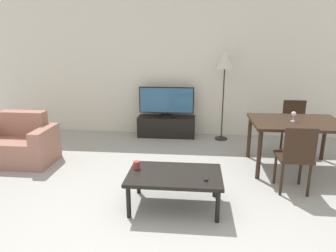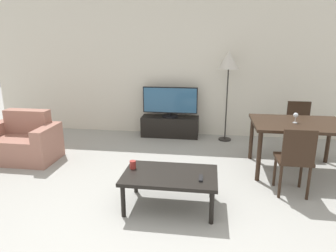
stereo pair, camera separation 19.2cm
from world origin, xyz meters
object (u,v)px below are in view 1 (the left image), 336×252
Objects in this scene: remote_primary at (206,178)px; armchair at (19,145)px; tv at (166,102)px; wine_glass_left at (294,114)px; coffee_table at (175,177)px; dining_chair_near at (296,155)px; dining_chair_far at (295,123)px; cup_white_near at (136,165)px; dining_table at (296,127)px; tv_stand at (166,126)px; floor_lamp at (225,63)px.

armchair is at bearing 157.59° from remote_primary.
wine_glass_left is at bearing -36.11° from tv.
coffee_table is 1.53m from dining_chair_near.
dining_chair_far is 6.00× the size of wine_glass_left.
coffee_table is 2.77m from dining_chair_far.
remote_primary is at bearing -12.45° from cup_white_near.
dining_chair_near is 1.00× the size of dining_chair_far.
tv is 2.59m from cup_white_near.
dining_chair_far reaches higher than dining_table.
wine_glass_left is at bearing 46.16° from remote_primary.
armchair reaches higher than tv_stand.
dining_chair_far is (0.22, 0.77, -0.15)m from dining_table.
tv_stand is (2.16, 1.57, -0.09)m from armchair.
cup_white_near is at bearing -25.93° from armchair.
coffee_table is at bearing -133.23° from dining_chair_far.
wine_glass_left reaches higher than cup_white_near.
cup_white_near is (-2.35, -1.93, -0.04)m from dining_chair_far.
floor_lamp is 11.21× the size of remote_primary.
floor_lamp reaches higher than remote_primary.
remote_primary is at bearing -14.66° from coffee_table.
dining_table reaches higher than cup_white_near.
wine_glass_left is (1.26, 1.31, 0.42)m from remote_primary.
remote_primary is at bearing -133.84° from wine_glass_left.
wine_glass_left is at bearing 37.23° from coffee_table.
floor_lamp reaches higher than dining_chair_far.
tv_stand is 1.05× the size of tv.
remote_primary reaches higher than tv_stand.
tv reaches higher than remote_primary.
floor_lamp reaches higher than coffee_table.
floor_lamp is (1.09, -0.09, 1.26)m from tv_stand.
floor_lamp is at bearing 74.30° from coffee_table.
floor_lamp is (3.24, 1.47, 1.18)m from armchair.
coffee_table is 0.82× the size of dining_table.
armchair is at bearing -143.97° from tv_stand.
dining_table is (1.67, 1.25, 0.29)m from coffee_table.
coffee_table is at bearing 165.34° from remote_primary.
cup_white_near is 0.64× the size of wine_glass_left.
cup_white_near reaches higher than tv_stand.
dining_chair_far is 0.52× the size of floor_lamp.
tv is 11.56× the size of cup_white_near.
remote_primary is (-0.37, -2.66, -1.05)m from floor_lamp.
remote_primary is (0.35, -0.09, 0.05)m from coffee_table.
floor_lamp reaches higher than armchair.
dining_chair_far reaches higher than tv_stand.
dining_table is 1.46× the size of dining_chair_far.
cup_white_near is at bearing -91.93° from tv_stand.
cup_white_near is (2.07, -1.01, 0.17)m from armchair.
floor_lamp is at bearing 123.31° from wine_glass_left.
floor_lamp reaches higher than wine_glass_left.
floor_lamp is 11.52× the size of wine_glass_left.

